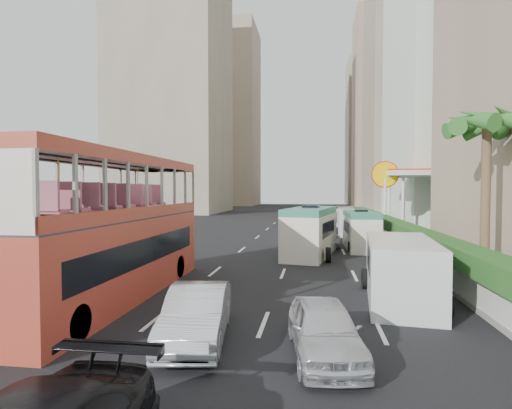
% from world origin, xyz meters
% --- Properties ---
extents(ground_plane, '(200.00, 200.00, 0.00)m').
position_xyz_m(ground_plane, '(0.00, 0.00, 0.00)').
color(ground_plane, black).
rests_on(ground_plane, ground).
extents(double_decker_bus, '(2.50, 11.00, 5.06)m').
position_xyz_m(double_decker_bus, '(-6.00, 0.00, 2.53)').
color(double_decker_bus, '#B63D2B').
rests_on(double_decker_bus, ground).
extents(car_silver_lane_a, '(1.99, 4.28, 1.36)m').
position_xyz_m(car_silver_lane_a, '(-1.91, -3.47, 0.00)').
color(car_silver_lane_a, silver).
rests_on(car_silver_lane_a, ground).
extents(car_silver_lane_b, '(2.02, 3.91, 1.27)m').
position_xyz_m(car_silver_lane_b, '(1.26, -3.96, 0.00)').
color(car_silver_lane_b, silver).
rests_on(car_silver_lane_b, ground).
extents(van_asset, '(3.05, 5.19, 1.35)m').
position_xyz_m(van_asset, '(1.31, 14.68, 0.00)').
color(van_asset, silver).
rests_on(van_asset, ground).
extents(minibus_near, '(3.26, 6.62, 2.81)m').
position_xyz_m(minibus_near, '(0.80, 10.32, 1.40)').
color(minibus_near, silver).
rests_on(minibus_near, ground).
extents(minibus_far, '(1.92, 5.51, 2.43)m').
position_xyz_m(minibus_far, '(4.01, 13.51, 1.21)').
color(minibus_far, silver).
rests_on(minibus_far, ground).
extents(panel_van_near, '(2.65, 5.50, 2.12)m').
position_xyz_m(panel_van_near, '(3.96, 1.03, 1.06)').
color(panel_van_near, silver).
rests_on(panel_van_near, ground).
extents(panel_van_far, '(2.55, 5.45, 2.12)m').
position_xyz_m(panel_van_far, '(3.83, 22.28, 1.06)').
color(panel_van_far, silver).
rests_on(panel_van_far, ground).
extents(sidewalk, '(6.00, 120.00, 0.18)m').
position_xyz_m(sidewalk, '(9.00, 25.00, 0.09)').
color(sidewalk, '#99968C').
rests_on(sidewalk, ground).
extents(kerb_wall, '(0.30, 44.00, 1.00)m').
position_xyz_m(kerb_wall, '(6.20, 14.00, 0.68)').
color(kerb_wall, silver).
rests_on(kerb_wall, sidewalk).
extents(hedge, '(1.10, 44.00, 0.70)m').
position_xyz_m(hedge, '(6.20, 14.00, 1.53)').
color(hedge, '#2D6626').
rests_on(hedge, kerb_wall).
extents(palm_tree, '(0.36, 0.36, 6.40)m').
position_xyz_m(palm_tree, '(7.80, 4.00, 3.38)').
color(palm_tree, brown).
rests_on(palm_tree, sidewalk).
extents(shell_station, '(6.50, 8.00, 5.50)m').
position_xyz_m(shell_station, '(10.00, 23.00, 2.75)').
color(shell_station, silver).
rests_on(shell_station, ground).
extents(tower_mid, '(16.00, 16.00, 50.00)m').
position_xyz_m(tower_mid, '(18.00, 58.00, 25.00)').
color(tower_mid, '#9E927C').
rests_on(tower_mid, ground).
extents(tower_far_a, '(14.00, 14.00, 44.00)m').
position_xyz_m(tower_far_a, '(17.00, 82.00, 22.00)').
color(tower_far_a, tan).
rests_on(tower_far_a, ground).
extents(tower_far_b, '(14.00, 14.00, 40.00)m').
position_xyz_m(tower_far_b, '(17.00, 104.00, 20.00)').
color(tower_far_b, '#9E927C').
rests_on(tower_far_b, ground).
extents(tower_left_a, '(18.00, 18.00, 52.00)m').
position_xyz_m(tower_left_a, '(-24.00, 55.00, 26.00)').
color(tower_left_a, '#9E927C').
rests_on(tower_left_a, ground).
extents(tower_left_b, '(16.00, 16.00, 46.00)m').
position_xyz_m(tower_left_b, '(-22.00, 90.00, 23.00)').
color(tower_left_b, tan).
rests_on(tower_left_b, ground).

